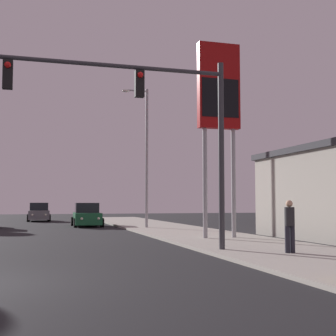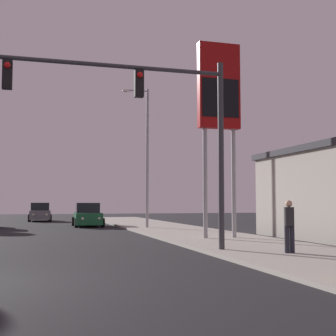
# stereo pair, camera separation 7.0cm
# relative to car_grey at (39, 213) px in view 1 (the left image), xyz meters

# --- Properties ---
(sidewalk_right) EXTENTS (5.00, 60.00, 0.12)m
(sidewalk_right) POSITION_rel_car_grey_xyz_m (7.69, -23.96, -0.70)
(sidewalk_right) COLOR #9E998E
(sidewalk_right) RESTS_ON ground
(car_grey) EXTENTS (2.04, 4.31, 1.68)m
(car_grey) POSITION_rel_car_grey_xyz_m (0.00, 0.00, 0.00)
(car_grey) COLOR slate
(car_grey) RESTS_ON ground
(car_green) EXTENTS (2.04, 4.34, 1.68)m
(car_green) POSITION_rel_car_grey_xyz_m (3.24, -10.69, 0.00)
(car_green) COLOR #195933
(car_green) RESTS_ON ground
(traffic_light_mast) EXTENTS (8.44, 0.36, 6.50)m
(traffic_light_mast) POSITION_rel_car_grey_xyz_m (3.40, -29.47, 4.02)
(traffic_light_mast) COLOR #38383D
(traffic_light_mast) RESTS_ON sidewalk_right
(street_lamp) EXTENTS (1.74, 0.24, 9.00)m
(street_lamp) POSITION_rel_car_grey_xyz_m (6.44, -15.14, 4.36)
(street_lamp) COLOR #99999E
(street_lamp) RESTS_ON sidewalk_right
(gas_station_sign) EXTENTS (2.00, 0.42, 9.00)m
(gas_station_sign) POSITION_rel_car_grey_xyz_m (7.78, -24.58, 5.86)
(gas_station_sign) COLOR #99999E
(gas_station_sign) RESTS_ON sidewalk_right
(pedestrian_on_sidewalk) EXTENTS (0.34, 0.32, 1.67)m
(pedestrian_on_sidewalk) POSITION_rel_car_grey_xyz_m (7.52, -31.13, 0.27)
(pedestrian_on_sidewalk) COLOR #23232D
(pedestrian_on_sidewalk) RESTS_ON sidewalk_right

